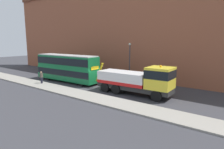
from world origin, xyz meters
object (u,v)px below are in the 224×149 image
at_px(pedestrian_onlooker, 41,77).
at_px(recovery_tow_truck, 137,80).
at_px(street_lamp, 130,59).
at_px(double_decker_bus, 67,67).

bearing_deg(pedestrian_onlooker, recovery_tow_truck, -9.55).
distance_m(pedestrian_onlooker, street_lamp, 13.04).
bearing_deg(double_decker_bus, street_lamp, 33.78).
relative_size(double_decker_bus, pedestrian_onlooker, 6.50).
bearing_deg(recovery_tow_truck, pedestrian_onlooker, -168.01).
xyz_separation_m(double_decker_bus, pedestrian_onlooker, (-1.48, -3.45, -1.25)).
relative_size(pedestrian_onlooker, street_lamp, 0.29).
relative_size(double_decker_bus, street_lamp, 1.91).
relative_size(recovery_tow_truck, double_decker_bus, 0.92).
bearing_deg(pedestrian_onlooker, street_lamp, 20.88).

